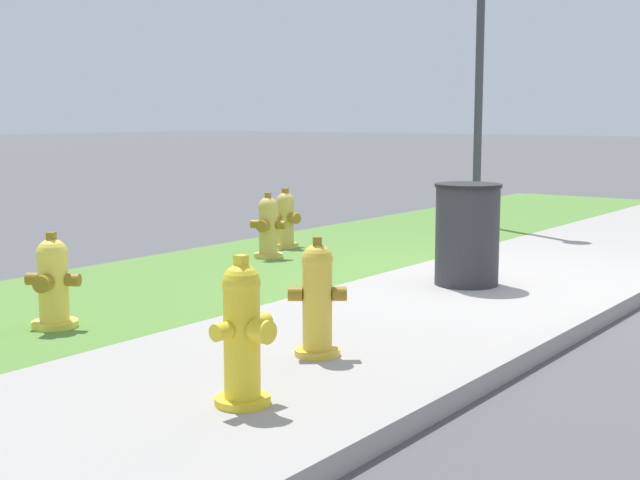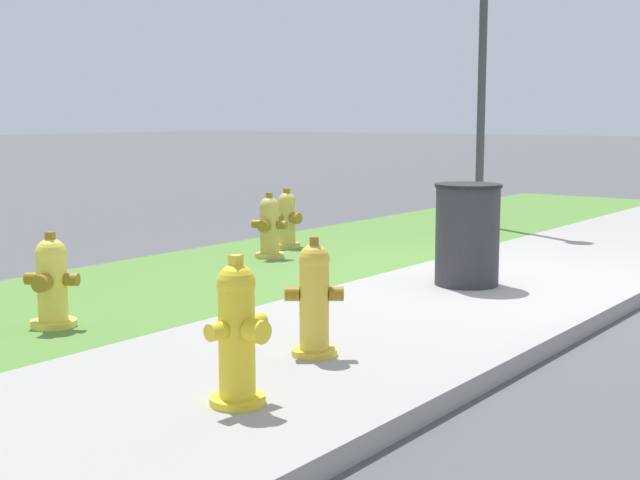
% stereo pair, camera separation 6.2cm
% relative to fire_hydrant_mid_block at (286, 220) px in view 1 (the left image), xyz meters
% --- Properties ---
extents(ground_plane, '(120.00, 120.00, 0.00)m').
position_rel_fire_hydrant_mid_block_xyz_m(ground_plane, '(-0.65, -2.94, -0.32)').
color(ground_plane, '#515154').
extents(sidewalk_pavement, '(18.00, 2.26, 0.01)m').
position_rel_fire_hydrant_mid_block_xyz_m(sidewalk_pavement, '(-0.65, -2.94, -0.32)').
color(sidewalk_pavement, '#9E9993').
rests_on(sidewalk_pavement, ground).
extents(grass_verge, '(18.00, 2.61, 0.01)m').
position_rel_fire_hydrant_mid_block_xyz_m(grass_verge, '(-0.65, -0.50, -0.32)').
color(grass_verge, '#568438').
rests_on(grass_verge, ground).
extents(street_curb, '(18.00, 0.16, 0.12)m').
position_rel_fire_hydrant_mid_block_xyz_m(street_curb, '(-0.65, -4.15, -0.26)').
color(street_curb, '#9E9993').
rests_on(street_curb, ground).
extents(fire_hydrant_mid_block, '(0.38, 0.35, 0.68)m').
position_rel_fire_hydrant_mid_block_xyz_m(fire_hydrant_mid_block, '(0.00, 0.00, 0.00)').
color(fire_hydrant_mid_block, gold).
rests_on(fire_hydrant_mid_block, ground).
extents(fire_hydrant_by_grass_verge, '(0.33, 0.35, 0.76)m').
position_rel_fire_hydrant_mid_block_xyz_m(fire_hydrant_by_grass_verge, '(-3.53, -3.04, 0.04)').
color(fire_hydrant_by_grass_verge, gold).
rests_on(fire_hydrant_by_grass_verge, ground).
extents(fire_hydrant_across_street, '(0.37, 0.39, 0.68)m').
position_rel_fire_hydrant_mid_block_xyz_m(fire_hydrant_across_street, '(-4.01, -1.07, 0.00)').
color(fire_hydrant_across_street, yellow).
rests_on(fire_hydrant_across_street, ground).
extents(fire_hydrant_near_corner, '(0.36, 0.39, 0.69)m').
position_rel_fire_hydrant_mid_block_xyz_m(fire_hydrant_near_corner, '(-0.69, -0.31, 0.01)').
color(fire_hydrant_near_corner, gold).
rests_on(fire_hydrant_near_corner, ground).
extents(fire_hydrant_at_driveway, '(0.38, 0.35, 0.79)m').
position_rel_fire_hydrant_mid_block_xyz_m(fire_hydrant_at_driveway, '(-4.53, -3.30, 0.06)').
color(fire_hydrant_at_driveway, yellow).
rests_on(fire_hydrant_at_driveway, ground).
extents(trash_bin, '(0.59, 0.59, 0.90)m').
position_rel_fire_hydrant_mid_block_xyz_m(trash_bin, '(-0.86, -2.71, 0.13)').
color(trash_bin, '#333338').
rests_on(trash_bin, ground).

